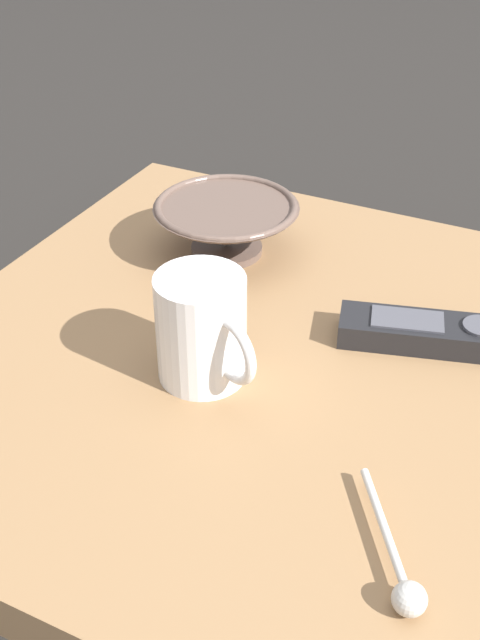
{
  "coord_description": "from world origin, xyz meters",
  "views": [
    {
      "loc": [
        -0.24,
        0.52,
        0.47
      ],
      "look_at": [
        0.02,
        -0.01,
        0.06
      ],
      "focal_mm": 44.82,
      "sensor_mm": 36.0,
      "label": 1
    }
  ],
  "objects_px": {
    "cereal_bowl": "(226,224)",
    "tv_remote_near": "(429,333)",
    "coffee_mug": "(203,329)",
    "teaspoon": "(403,580)"
  },
  "relations": [
    {
      "from": "cereal_bowl",
      "to": "coffee_mug",
      "type": "xyz_separation_m",
      "value": [
        -0.08,
        0.2,
        0.01
      ]
    },
    {
      "from": "teaspoon",
      "to": "tv_remote_near",
      "type": "bearing_deg",
      "value": -78.36
    },
    {
      "from": "cereal_bowl",
      "to": "tv_remote_near",
      "type": "height_order",
      "value": "cereal_bowl"
    },
    {
      "from": "cereal_bowl",
      "to": "tv_remote_near",
      "type": "xyz_separation_m",
      "value": [
        -0.24,
        0.07,
        -0.02
      ]
    },
    {
      "from": "cereal_bowl",
      "to": "coffee_mug",
      "type": "bearing_deg",
      "value": 111.51
    },
    {
      "from": "teaspoon",
      "to": "coffee_mug",
      "type": "bearing_deg",
      "value": -32.75
    },
    {
      "from": "cereal_bowl",
      "to": "teaspoon",
      "type": "height_order",
      "value": "cereal_bowl"
    },
    {
      "from": "teaspoon",
      "to": "tv_remote_near",
      "type": "relative_size",
      "value": 0.62
    },
    {
      "from": "teaspoon",
      "to": "tv_remote_near",
      "type": "distance_m",
      "value": 0.27
    },
    {
      "from": "tv_remote_near",
      "to": "cereal_bowl",
      "type": "bearing_deg",
      "value": -16.03
    }
  ]
}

